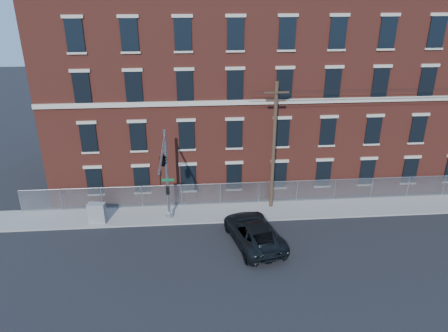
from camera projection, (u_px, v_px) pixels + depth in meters
ground at (256, 249)px, 28.54m from camera, size 140.00×140.00×0.00m
sidewalk at (395, 205)px, 33.96m from camera, size 65.00×3.00×0.12m
mill_building at (366, 81)px, 38.87m from camera, size 55.30×14.32×16.30m
chain_link_fence at (390, 187)px, 34.75m from camera, size 59.06×0.06×1.85m
traffic_signal_mast at (164, 166)px, 27.93m from camera, size 0.90×6.75×7.00m
utility_pole_near at (274, 145)px, 31.66m from camera, size 1.80×0.28×10.00m
pickup_truck at (254, 232)px, 28.90m from camera, size 4.19×6.65×1.71m
utility_cabinet at (97, 213)px, 31.19m from camera, size 1.31×0.77×1.56m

